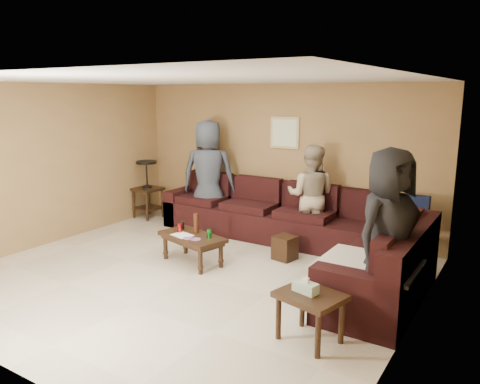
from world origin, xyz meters
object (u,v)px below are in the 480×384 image
Objects in this scene: end_table_left at (147,188)px; person_left at (209,174)px; side_table_right at (310,300)px; person_right at (387,234)px; person_middle at (311,196)px; sectional_sofa at (297,233)px; coffee_table at (192,239)px; waste_bin at (285,248)px.

end_table_left is 0.58× the size of person_left.
end_table_left is 5.19m from side_table_right.
side_table_right is at bearing 173.69° from person_right.
end_table_left reaches higher than side_table_right.
person_middle is at bearing 157.27° from person_left.
sectional_sofa is 2.94× the size of person_middle.
person_right is at bearing 130.36° from person_left.
coffee_table is at bearing 45.51° from person_middle.
person_middle is (0.03, 0.80, 0.62)m from waste_bin.
sectional_sofa reaches higher than side_table_right.
person_left is 1.05× the size of person_right.
person_left reaches higher than person_right.
sectional_sofa reaches higher than waste_bin.
coffee_table is 2.77m from person_right.
waste_bin is (-0.05, -0.28, -0.15)m from sectional_sofa.
person_right is at bearing 63.94° from side_table_right.
waste_bin is at bearing 134.48° from person_left.
side_table_right is at bearing -25.60° from coffee_table.
person_right is at bearing 121.29° from person_middle.
end_table_left is at bearing 91.20° from person_right.
person_left reaches higher than side_table_right.
waste_bin is 2.08m from person_right.
side_table_right is at bearing 102.51° from person_middle.
waste_bin is at bearing 122.73° from side_table_right.
waste_bin is 0.19× the size of person_right.
waste_bin is (1.03, 0.83, -0.18)m from coffee_table.
person_middle reaches higher than waste_bin.
side_table_right is at bearing -61.65° from sectional_sofa.
person_middle is at bearing 113.87° from side_table_right.
waste_bin is (-1.23, 1.91, -0.25)m from side_table_right.
person_middle is (-0.02, 0.52, 0.46)m from sectional_sofa.
person_right reaches higher than sectional_sofa.
person_middle is (3.30, 0.13, 0.22)m from end_table_left.
side_table_right is 2.98m from person_middle.
person_left reaches higher than waste_bin.
person_middle is at bearing 56.88° from coffee_table.
person_middle is (1.06, 1.62, 0.44)m from coffee_table.
person_middle is at bearing 2.20° from end_table_left.
person_left is at bearing 4.32° from end_table_left.
coffee_table reaches higher than side_table_right.
sectional_sofa reaches higher than coffee_table.
sectional_sofa is 4.34× the size of coffee_table.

